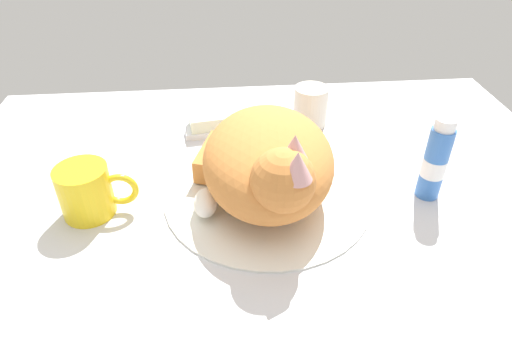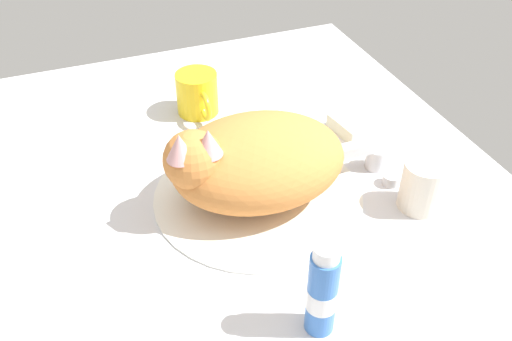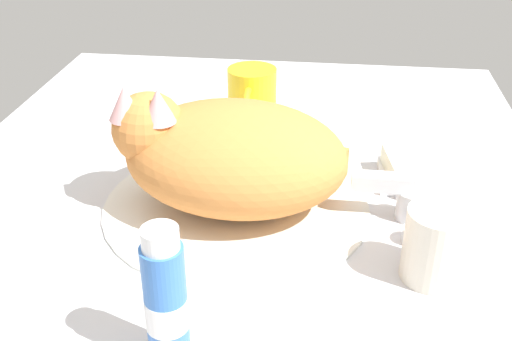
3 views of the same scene
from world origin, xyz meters
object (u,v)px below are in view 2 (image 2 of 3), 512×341
at_px(faucet, 371,157).
at_px(toothpaste_bottle, 322,292).
at_px(coffee_mug, 198,94).
at_px(rinse_cup, 423,185).
at_px(cat, 252,160).
at_px(soap_bar, 350,126).

relative_size(faucet, toothpaste_bottle, 0.90).
distance_m(coffee_mug, rinse_cup, 0.45).
relative_size(faucet, rinse_cup, 1.57).
bearing_deg(toothpaste_bottle, cat, 177.91).
xyz_separation_m(rinse_cup, toothpaste_bottle, (0.15, -0.24, 0.02)).
xyz_separation_m(coffee_mug, rinse_cup, (0.38, 0.24, -0.00)).
bearing_deg(cat, toothpaste_bottle, -2.09).
bearing_deg(toothpaste_bottle, faucet, 139.21).
height_order(rinse_cup, soap_bar, rinse_cup).
bearing_deg(rinse_cup, soap_bar, -176.37).
height_order(coffee_mug, toothpaste_bottle, toothpaste_bottle).
xyz_separation_m(faucet, coffee_mug, (-0.27, -0.22, 0.02)).
bearing_deg(faucet, cat, -90.41).
relative_size(soap_bar, toothpaste_bottle, 0.54).
relative_size(coffee_mug, toothpaste_bottle, 0.85).
bearing_deg(soap_bar, coffee_mug, -128.48).
bearing_deg(soap_bar, cat, -67.77).
bearing_deg(faucet, rinse_cup, 11.40).
height_order(cat, coffee_mug, cat).
bearing_deg(rinse_cup, cat, -115.44).
xyz_separation_m(cat, rinse_cup, (0.11, 0.23, -0.03)).
bearing_deg(rinse_cup, toothpaste_bottle, -58.93).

